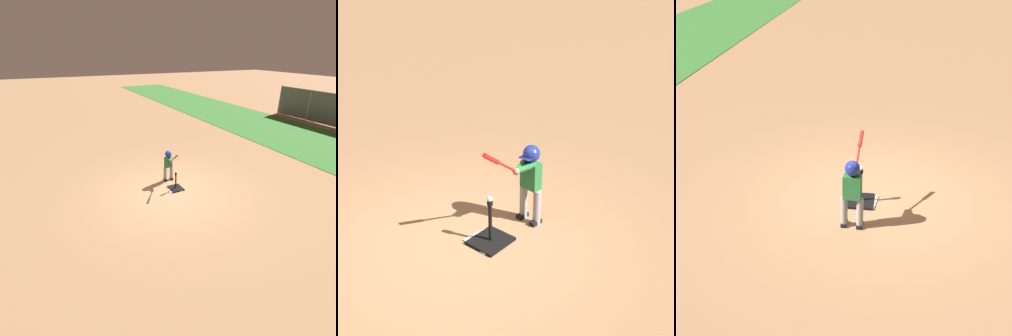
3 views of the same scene
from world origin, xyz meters
The scene contains 5 objects.
ground_plane centered at (0.00, 0.00, 0.00)m, with size 90.00×90.00×0.00m, color #99704C.
home_plate centered at (-0.19, 0.24, 0.01)m, with size 0.44×0.44×0.02m, color white.
batting_tee centered at (-0.21, 0.30, 0.07)m, with size 0.51×0.46×0.62m.
batter_child centered at (-0.93, 0.36, 0.74)m, with size 0.98×0.37×1.31m.
baseball centered at (-0.21, 0.30, 0.65)m, with size 0.07×0.07×0.07m, color white.
Camera 3 is at (-7.09, -0.24, 4.21)m, focal length 50.00 mm.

